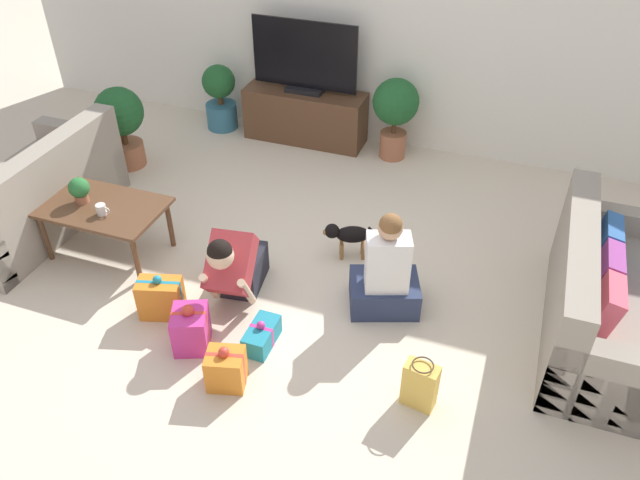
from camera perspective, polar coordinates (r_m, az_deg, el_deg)
ground_plane at (r=5.11m, az=-3.31°, el=-3.80°), size 16.00×16.00×0.00m
wall_back at (r=6.67m, az=5.44°, el=19.18°), size 8.40×0.06×2.60m
sofa_left at (r=6.12m, az=-24.89°, el=3.55°), size 0.88×1.75×0.86m
sofa_right at (r=4.90m, az=24.83°, el=-5.32°), size 0.88×1.75×0.86m
coffee_table at (r=5.45m, az=-19.19°, el=2.52°), size 1.00×0.63×0.48m
tv_console at (r=7.01m, az=-1.35°, el=11.28°), size 1.33×0.42×0.57m
tv at (r=6.75m, az=-1.43°, el=16.09°), size 1.15×0.20×0.76m
potted_plant_back_right at (r=6.58m, az=6.90°, el=11.79°), size 0.48×0.48×0.87m
potted_plant_back_left at (r=7.32m, az=-9.13°, el=12.89°), size 0.37×0.37×0.74m
potted_plant_corner_left at (r=6.72m, az=-17.76°, el=10.34°), size 0.49×0.49×0.85m
person_kneeling at (r=4.78m, az=-7.77°, el=-2.31°), size 0.42×0.78×0.75m
person_sitting at (r=4.70m, az=6.04°, el=-3.25°), size 0.62×0.59×0.89m
dog at (r=5.22m, az=2.53°, el=0.48°), size 0.43×0.23×0.33m
gift_box_a at (r=4.57m, az=-11.72°, el=-7.94°), size 0.33×0.35×0.38m
gift_box_b at (r=4.56m, az=-5.35°, el=-8.68°), size 0.18×0.34×0.22m
gift_box_c at (r=4.87m, az=-14.34°, el=-5.15°), size 0.37×0.28×0.38m
gift_box_d at (r=4.30m, az=-8.59°, el=-11.55°), size 0.30×0.27×0.34m
gift_bag_a at (r=4.17m, az=9.13°, el=-12.95°), size 0.24×0.16×0.37m
mug at (r=5.29m, az=-19.34°, el=2.64°), size 0.12×0.08×0.09m
tabletop_plant at (r=5.47m, az=-21.15°, el=4.36°), size 0.17×0.17×0.22m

